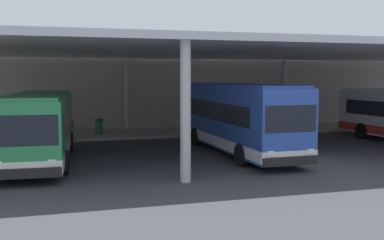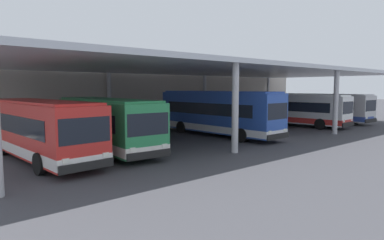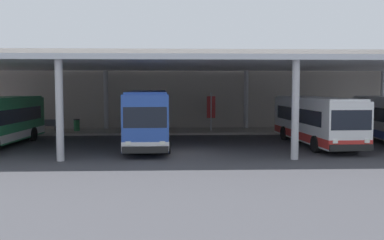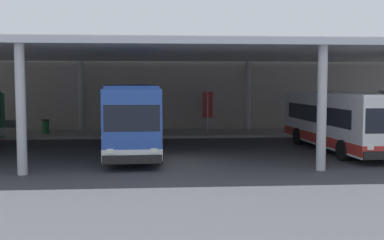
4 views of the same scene
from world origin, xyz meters
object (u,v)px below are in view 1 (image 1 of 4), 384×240
Objects in this scene: bus_second_bay at (40,126)px; banner_sign at (259,104)px; bus_middle_bay at (236,117)px; bench_waiting at (59,127)px; trash_bin at (99,127)px.

banner_sign reaches higher than bus_second_bay.
banner_sign is (4.75, 7.73, 0.14)m from bus_middle_bay.
bus_middle_bay is 9.08m from banner_sign.
bench_waiting is at bearing 135.92° from bus_middle_bay.
bus_second_bay is 16.35m from banner_sign.
bench_waiting is 2.53m from trash_bin.
bus_middle_bay is at bearing -52.22° from trash_bin.
trash_bin is 0.31× the size of banner_sign.
bus_middle_bay is 12.44m from bench_waiting.
bus_second_bay is 9.67m from bus_middle_bay.
bus_second_bay is 8.68m from bench_waiting.
bus_middle_bay is at bearing -121.58° from banner_sign.
bench_waiting is at bearing 176.32° from banner_sign.
bus_middle_bay is at bearing -0.16° from bus_second_bay.
bus_middle_bay is at bearing -44.08° from bench_waiting.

